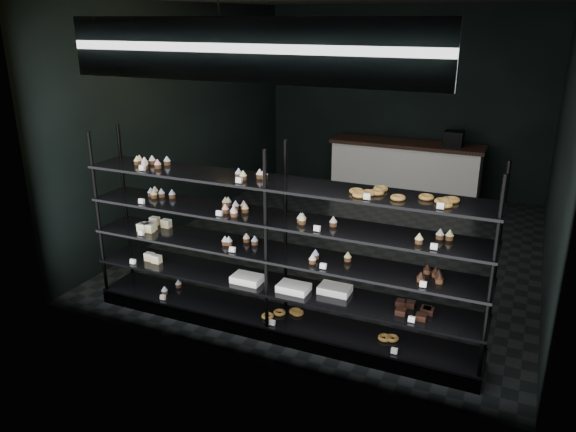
{
  "coord_description": "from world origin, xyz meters",
  "views": [
    {
      "loc": [
        2.19,
        -6.94,
        2.99
      ],
      "look_at": [
        -0.06,
        -1.9,
        1.03
      ],
      "focal_mm": 35.0,
      "sensor_mm": 36.0,
      "label": 1
    }
  ],
  "objects": [
    {
      "name": "signage",
      "position": [
        0.0,
        -2.93,
        2.75
      ],
      "size": [
        3.3,
        0.05,
        0.5
      ],
      "color": "#0D1442",
      "rests_on": "room"
    },
    {
      "name": "display_shelf",
      "position": [
        0.04,
        -2.45,
        0.63
      ],
      "size": [
        4.0,
        0.5,
        1.91
      ],
      "color": "black",
      "rests_on": "room"
    },
    {
      "name": "pendant_lamp",
      "position": [
        -1.15,
        -1.31,
        2.45
      ],
      "size": [
        0.29,
        0.29,
        0.88
      ],
      "color": "black",
      "rests_on": "room"
    },
    {
      "name": "room",
      "position": [
        0.0,
        0.0,
        1.6
      ],
      "size": [
        5.01,
        6.01,
        3.2
      ],
      "color": "black",
      "rests_on": "ground"
    },
    {
      "name": "service_counter",
      "position": [
        0.22,
        2.5,
        0.5
      ],
      "size": [
        2.59,
        0.65,
        1.23
      ],
      "color": "silver",
      "rests_on": "room"
    }
  ]
}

